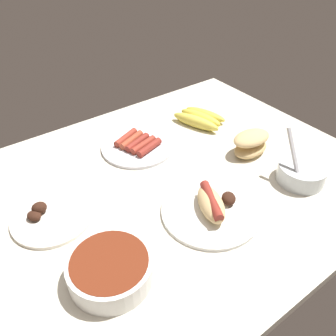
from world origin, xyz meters
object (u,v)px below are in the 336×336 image
(plate_grilled_meat, at_px, (50,216))
(bowl_coleslaw, at_px, (301,172))
(plate_hotdog_assembled, at_px, (211,208))
(bread_stack, at_px, (251,143))
(bowl_chili, at_px, (110,268))
(banana_bunch, at_px, (200,118))
(plate_sausages, at_px, (138,145))

(plate_grilled_meat, height_order, bowl_coleslaw, bowl_coleslaw)
(plate_grilled_meat, xyz_separation_m, plate_hotdog_assembled, (-0.34, 0.22, 0.01))
(plate_hotdog_assembled, distance_m, bread_stack, 0.30)
(plate_hotdog_assembled, xyz_separation_m, bowl_chili, (0.30, 0.02, 0.01))
(banana_bunch, bearing_deg, plate_grilled_meat, 12.43)
(plate_grilled_meat, relative_size, plate_sausages, 0.87)
(bowl_coleslaw, height_order, bread_stack, bowl_coleslaw)
(plate_hotdog_assembled, distance_m, plate_sausages, 0.35)
(plate_sausages, xyz_separation_m, bowl_chili, (0.30, 0.37, 0.02))
(bowl_coleslaw, xyz_separation_m, bowl_chili, (0.59, -0.03, 0.00))
(banana_bunch, height_order, bowl_coleslaw, bowl_coleslaw)
(bowl_coleslaw, bearing_deg, banana_bunch, -86.74)
(bread_stack, distance_m, bowl_chili, 0.59)
(bowl_chili, bearing_deg, bread_stack, -165.96)
(bowl_coleslaw, bearing_deg, plate_hotdog_assembled, -10.23)
(banana_bunch, bearing_deg, plate_sausages, 0.10)
(plate_sausages, relative_size, bread_stack, 1.67)
(banana_bunch, distance_m, bowl_coleslaw, 0.41)
(bowl_chili, bearing_deg, plate_hotdog_assembled, -176.51)
(bowl_coleslaw, relative_size, bread_stack, 1.10)
(plate_grilled_meat, height_order, bread_stack, bread_stack)
(plate_sausages, relative_size, bowl_chili, 1.28)
(plate_hotdog_assembled, height_order, banana_bunch, plate_hotdog_assembled)
(plate_hotdog_assembled, height_order, bowl_chili, same)
(bowl_coleslaw, distance_m, bread_stack, 0.18)
(plate_hotdog_assembled, distance_m, banana_bunch, 0.44)
(plate_hotdog_assembled, bearing_deg, bowl_coleslaw, 169.77)
(bowl_coleslaw, bearing_deg, plate_grilled_meat, -23.70)
(plate_grilled_meat, distance_m, plate_sausages, 0.37)
(plate_grilled_meat, relative_size, banana_bunch, 1.03)
(plate_sausages, distance_m, bowl_coleslaw, 0.50)
(plate_hotdog_assembled, xyz_separation_m, bread_stack, (-0.27, -0.12, 0.02))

